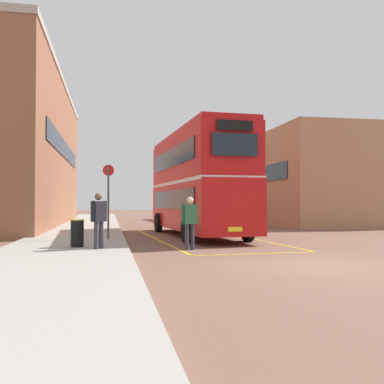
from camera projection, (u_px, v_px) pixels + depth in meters
ground_plane at (201, 230)px, 25.10m from camera, size 135.60×135.60×0.00m
sidewalk_left at (85, 228)px, 26.26m from camera, size 4.00×57.60×0.14m
brick_building_left at (20, 153)px, 29.43m from camera, size 5.77×24.19×9.69m
depot_building_right at (314, 180)px, 32.94m from camera, size 8.88×14.43×6.45m
double_decker_bus at (197, 182)px, 20.55m from camera, size 3.25×10.53×4.75m
single_deck_bus at (199, 202)px, 38.02m from camera, size 3.20×9.71×3.02m
pedestrian_boarding at (190, 219)px, 14.62m from camera, size 0.54×0.40×1.75m
pedestrian_waiting_near at (99, 216)px, 13.64m from camera, size 0.49×0.51×1.72m
litter_bin at (77, 233)px, 14.22m from camera, size 0.44×0.44×0.88m
bus_stop_sign at (108, 195)px, 17.39m from camera, size 0.44×0.08×2.91m
bay_marking_yellow at (207, 240)px, 18.61m from camera, size 4.92×12.65×0.01m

